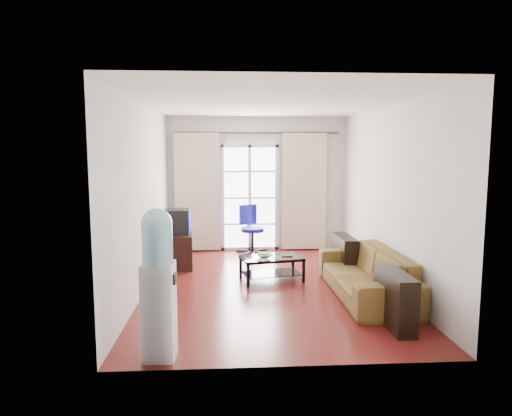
{
  "coord_description": "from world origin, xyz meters",
  "views": [
    {
      "loc": [
        -0.59,
        -6.65,
        2.02
      ],
      "look_at": [
        -0.16,
        0.35,
        1.14
      ],
      "focal_mm": 32.0,
      "sensor_mm": 36.0,
      "label": 1
    }
  ],
  "objects": [
    {
      "name": "crt_tv",
      "position": [
        -1.5,
        1.27,
        0.8
      ],
      "size": [
        0.49,
        0.48,
        0.43
      ],
      "rotation": [
        0.0,
        0.0,
        0.05
      ],
      "color": "black",
      "rests_on": "tv_stand"
    },
    {
      "name": "wall_back",
      "position": [
        0.0,
        2.6,
        1.35
      ],
      "size": [
        3.6,
        0.02,
        2.7
      ],
      "primitive_type": "cube",
      "color": "silver",
      "rests_on": "floor"
    },
    {
      "name": "curtain_rod",
      "position": [
        0.0,
        2.5,
        2.38
      ],
      "size": [
        3.3,
        0.04,
        0.04
      ],
      "primitive_type": "cylinder",
      "rotation": [
        0.0,
        1.57,
        0.0
      ],
      "color": "#4C3F2D",
      "rests_on": "wall_back"
    },
    {
      "name": "wall_right",
      "position": [
        1.8,
        0.0,
        1.35
      ],
      "size": [
        0.02,
        5.2,
        2.7
      ],
      "primitive_type": "cube",
      "color": "silver",
      "rests_on": "floor"
    },
    {
      "name": "wall_front",
      "position": [
        0.0,
        -2.6,
        1.35
      ],
      "size": [
        3.6,
        0.02,
        2.7
      ],
      "primitive_type": "cube",
      "color": "silver",
      "rests_on": "floor"
    },
    {
      "name": "ceiling",
      "position": [
        0.0,
        0.0,
        2.7
      ],
      "size": [
        5.2,
        5.2,
        0.0
      ],
      "primitive_type": "plane",
      "rotation": [
        3.14,
        0.0,
        0.0
      ],
      "color": "white",
      "rests_on": "wall_back"
    },
    {
      "name": "task_chair",
      "position": [
        -0.12,
        2.28,
        0.28
      ],
      "size": [
        0.85,
        0.85,
        0.95
      ],
      "rotation": [
        0.0,
        0.0,
        0.42
      ],
      "color": "black",
      "rests_on": "floor"
    },
    {
      "name": "curtain_right",
      "position": [
        0.95,
        2.48,
        1.2
      ],
      "size": [
        0.9,
        0.07,
        2.35
      ],
      "primitive_type": "cube",
      "color": "beige",
      "rests_on": "curtain_rod"
    },
    {
      "name": "remote",
      "position": [
        0.32,
        0.24,
        0.39
      ],
      "size": [
        0.17,
        0.06,
        0.02
      ],
      "primitive_type": "cube",
      "rotation": [
        0.0,
        0.0,
        -0.06
      ],
      "color": "black",
      "rests_on": "coffee_table"
    },
    {
      "name": "tv_stand",
      "position": [
        -1.5,
        1.24,
        0.29
      ],
      "size": [
        0.61,
        0.85,
        0.59
      ],
      "primitive_type": "cube",
      "rotation": [
        0.0,
        0.0,
        0.1
      ],
      "color": "black",
      "rests_on": "floor"
    },
    {
      "name": "floor",
      "position": [
        0.0,
        0.0,
        0.0
      ],
      "size": [
        5.2,
        5.2,
        0.0
      ],
      "primitive_type": "plane",
      "color": "maroon",
      "rests_on": "ground"
    },
    {
      "name": "water_cooler",
      "position": [
        -1.26,
        -2.35,
        0.78
      ],
      "size": [
        0.33,
        0.32,
        1.48
      ],
      "rotation": [
        0.0,
        0.0,
        -0.05
      ],
      "color": "white",
      "rests_on": "floor"
    },
    {
      "name": "wall_left",
      "position": [
        -1.8,
        0.0,
        1.35
      ],
      "size": [
        0.02,
        5.2,
        2.7
      ],
      "primitive_type": "cube",
      "color": "silver",
      "rests_on": "floor"
    },
    {
      "name": "bowl",
      "position": [
        -0.04,
        0.21,
        0.41
      ],
      "size": [
        0.35,
        0.35,
        0.05
      ],
      "primitive_type": "imported",
      "rotation": [
        0.0,
        0.0,
        0.38
      ],
      "color": "green",
      "rests_on": "coffee_table"
    },
    {
      "name": "coffee_table",
      "position": [
        0.08,
        0.28,
        0.25
      ],
      "size": [
        1.03,
        0.72,
        0.38
      ],
      "rotation": [
        0.0,
        0.0,
        0.21
      ],
      "color": "silver",
      "rests_on": "floor"
    },
    {
      "name": "book",
      "position": [
        -0.07,
        0.39,
        0.39
      ],
      "size": [
        0.34,
        0.35,
        0.02
      ],
      "primitive_type": "imported",
      "rotation": [
        0.0,
        0.0,
        0.45
      ],
      "color": "maroon",
      "rests_on": "coffee_table"
    },
    {
      "name": "curtain_left",
      "position": [
        -1.2,
        2.48,
        1.2
      ],
      "size": [
        0.9,
        0.07,
        2.35
      ],
      "primitive_type": "cube",
      "color": "beige",
      "rests_on": "curtain_rod"
    },
    {
      "name": "french_door",
      "position": [
        -0.15,
        2.54,
        1.07
      ],
      "size": [
        1.16,
        0.06,
        2.15
      ],
      "color": "white",
      "rests_on": "wall_back"
    },
    {
      "name": "sofa",
      "position": [
        1.32,
        -0.55,
        0.32
      ],
      "size": [
        2.23,
        0.89,
        0.65
      ],
      "primitive_type": "imported",
      "rotation": [
        0.0,
        0.0,
        -1.56
      ],
      "color": "brown",
      "rests_on": "floor"
    },
    {
      "name": "radiator",
      "position": [
        0.8,
        2.5,
        0.33
      ],
      "size": [
        0.64,
        0.12,
        0.64
      ],
      "primitive_type": "cube",
      "color": "gray",
      "rests_on": "floor"
    }
  ]
}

